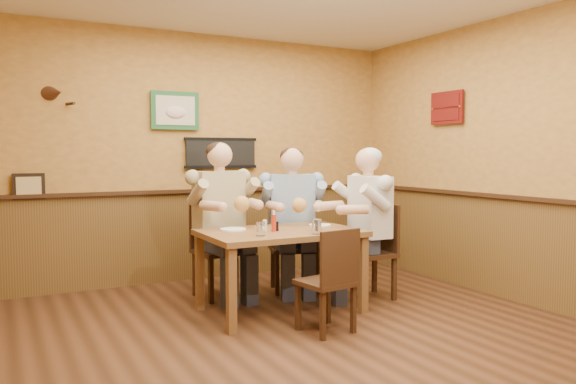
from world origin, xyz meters
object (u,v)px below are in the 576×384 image
water_glass_left (260,229)px  chair_back_right (292,246)px  dining_table (281,240)px  diner_white_elder (370,231)px  salt_shaker (265,225)px  pepper_shaker (277,226)px  chair_back_left (219,249)px  water_glass_mid (317,227)px  chair_near_side (326,280)px  chair_right_end (369,251)px  diner_tan_shirt (219,228)px  hot_sauce_bottle (274,222)px  cola_tumbler (316,225)px  diner_blue_polo (292,227)px

water_glass_left → chair_back_right: bearing=48.7°
dining_table → diner_white_elder: diner_white_elder is taller
salt_shaker → pepper_shaker: salt_shaker is taller
chair_back_left → water_glass_mid: chair_back_left is taller
dining_table → chair_near_side: (0.06, -0.69, -0.23)m
dining_table → chair_back_left: chair_back_left is taller
chair_right_end → diner_tan_shirt: size_ratio=0.67×
dining_table → pepper_shaker: pepper_shaker is taller
dining_table → chair_near_side: 0.73m
chair_near_side → pepper_shaker: size_ratio=10.20×
diner_tan_shirt → water_glass_mid: size_ratio=10.94×
chair_right_end → water_glass_mid: 0.97m
hot_sauce_bottle → diner_white_elder: bearing=3.1°
salt_shaker → diner_tan_shirt: bearing=102.5°
water_glass_left → cola_tumbler: 0.60m
diner_blue_polo → water_glass_mid: 1.05m
chair_right_end → diner_blue_polo: bearing=-135.4°
chair_back_left → hot_sauce_bottle: bearing=-80.6°
diner_tan_shirt → diner_blue_polo: size_ratio=1.03×
chair_right_end → pepper_shaker: 1.10m
salt_shaker → pepper_shaker: 0.11m
chair_back_right → water_glass_left: size_ratio=8.28×
water_glass_left → water_glass_mid: water_glass_mid is taller
chair_back_right → chair_near_side: size_ratio=1.11×
chair_back_right → hot_sauce_bottle: bearing=-109.8°
chair_back_left → chair_back_right: size_ratio=1.03×
hot_sauce_bottle → salt_shaker: 0.09m
chair_back_left → salt_shaker: bearing=-83.6°
chair_near_side → hot_sauce_bottle: bearing=-84.9°
diner_blue_polo → pepper_shaker: size_ratio=16.19×
cola_tumbler → dining_table: bearing=152.0°
diner_white_elder → pepper_shaker: diner_white_elder is taller
dining_table → chair_back_right: 0.81m
cola_tumbler → salt_shaker: (-0.44, 0.17, 0.00)m
chair_right_end → chair_near_side: (-0.94, -0.70, -0.05)m
chair_back_left → hot_sauce_bottle: 0.89m
diner_white_elder → cola_tumbler: 0.74m
diner_white_elder → salt_shaker: size_ratio=13.37×
water_glass_left → pepper_shaker: size_ratio=1.37×
dining_table → diner_tan_shirt: size_ratio=1.00×
chair_right_end → diner_blue_polo: (-0.54, 0.63, 0.20)m
cola_tumbler → pepper_shaker: size_ratio=1.20×
chair_back_right → cola_tumbler: bearing=-83.2°
chair_back_left → hot_sauce_bottle: (0.22, -0.79, 0.35)m
dining_table → diner_blue_polo: bearing=54.6°
dining_table → salt_shaker: (-0.15, 0.02, 0.14)m
chair_back_right → pepper_shaker: chair_back_right is taller
diner_white_elder → water_glass_mid: size_ratio=10.54×
dining_table → chair_right_end: 1.02m
chair_near_side → salt_shaker: chair_near_side is taller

